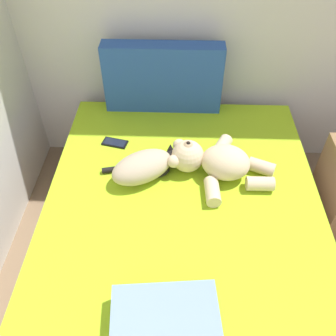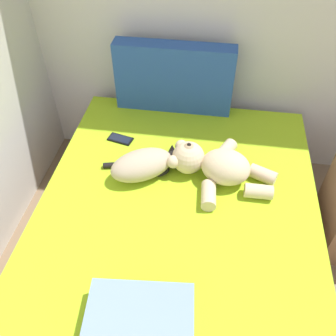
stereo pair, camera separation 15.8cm
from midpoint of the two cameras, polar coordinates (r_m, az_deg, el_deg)
bed at (r=2.00m, az=3.50°, el=-12.17°), size 1.46×1.96×0.51m
patterned_cushion at (r=2.33m, az=2.95°, el=13.93°), size 0.74×0.12×0.44m
cat at (r=1.92m, az=-1.31°, el=0.49°), size 0.44×0.34×0.15m
teddy_bear at (r=1.93m, az=9.68°, el=0.35°), size 0.59×0.51×0.19m
cell_phone at (r=2.19m, az=-5.48°, el=4.50°), size 0.16×0.11×0.01m
throw_pillow at (r=1.47m, az=-1.14°, el=-23.31°), size 0.42×0.32×0.11m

